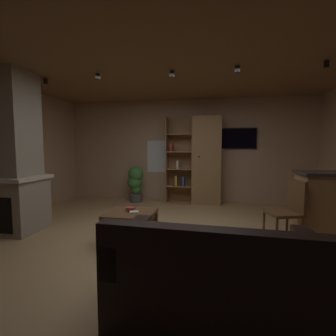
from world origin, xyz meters
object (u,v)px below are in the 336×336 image
object	(u,v)px
leather_couch	(213,281)
table_book_0	(134,212)
stone_fireplace	(9,161)
table_book_1	(130,208)
bookshelf_cabinet	(203,161)
wall_mounted_tv	(237,138)
potted_floor_plant	(136,182)
coffee_table	(131,218)
dining_chair	(289,208)

from	to	relation	value
leather_couch	table_book_0	bearing A→B (deg)	130.36
stone_fireplace	table_book_1	size ratio (longest dim) A/B	21.44
stone_fireplace	bookshelf_cabinet	world-z (taller)	stone_fireplace
bookshelf_cabinet	table_book_1	xyz separation A→B (m)	(-0.90, -2.68, -0.54)
table_book_1	wall_mounted_tv	size ratio (longest dim) A/B	0.13
bookshelf_cabinet	leather_couch	distance (m)	4.13
stone_fireplace	potted_floor_plant	size ratio (longest dim) A/B	2.83
bookshelf_cabinet	table_book_0	xyz separation A→B (m)	(-0.81, -2.78, -0.57)
potted_floor_plant	wall_mounted_tv	size ratio (longest dim) A/B	1.02
stone_fireplace	table_book_1	distance (m)	2.20
bookshelf_cabinet	wall_mounted_tv	distance (m)	1.01
leather_couch	table_book_1	distance (m)	1.82
coffee_table	potted_floor_plant	xyz separation A→B (m)	(-0.79, 2.59, 0.13)
stone_fireplace	coffee_table	world-z (taller)	stone_fireplace
table_book_0	table_book_1	size ratio (longest dim) A/B	1.02
table_book_1	dining_chair	world-z (taller)	dining_chair
coffee_table	table_book_0	bearing A→B (deg)	-41.78
dining_chair	bookshelf_cabinet	bearing A→B (deg)	118.83
bookshelf_cabinet	table_book_1	size ratio (longest dim) A/B	17.63
table_book_1	potted_floor_plant	world-z (taller)	potted_floor_plant
coffee_table	wall_mounted_tv	bearing A→B (deg)	59.75
potted_floor_plant	stone_fireplace	bearing A→B (deg)	-118.43
leather_couch	potted_floor_plant	distance (m)	4.39
coffee_table	table_book_1	size ratio (longest dim) A/B	5.56
stone_fireplace	table_book_1	world-z (taller)	stone_fireplace
bookshelf_cabinet	wall_mounted_tv	xyz separation A→B (m)	(0.82, 0.21, 0.55)
dining_chair	potted_floor_plant	world-z (taller)	dining_chair
potted_floor_plant	leather_couch	bearing A→B (deg)	-63.66
wall_mounted_tv	stone_fireplace	bearing A→B (deg)	-143.95
leather_couch	table_book_0	xyz separation A→B (m)	(-1.09, 1.28, 0.16)
bookshelf_cabinet	coffee_table	world-z (taller)	bookshelf_cabinet
table_book_0	table_book_1	world-z (taller)	table_book_1
table_book_1	potted_floor_plant	xyz separation A→B (m)	(-0.77, 2.55, 0.00)
bookshelf_cabinet	leather_couch	world-z (taller)	bookshelf_cabinet
leather_couch	coffee_table	world-z (taller)	leather_couch
coffee_table	table_book_1	bearing A→B (deg)	114.47
table_book_1	table_book_0	bearing A→B (deg)	-48.67
table_book_0	potted_floor_plant	bearing A→B (deg)	107.96
table_book_0	leather_couch	bearing A→B (deg)	-49.64
dining_chair	potted_floor_plant	bearing A→B (deg)	143.05
leather_couch	potted_floor_plant	xyz separation A→B (m)	(-1.95, 3.93, 0.19)
stone_fireplace	dining_chair	distance (m)	4.34
table_book_0	dining_chair	size ratio (longest dim) A/B	0.13
stone_fireplace	potted_floor_plant	distance (m)	2.85
table_book_1	bookshelf_cabinet	bearing A→B (deg)	71.38
table_book_1	wall_mounted_tv	bearing A→B (deg)	59.19
table_book_0	table_book_1	bearing A→B (deg)	131.33
leather_couch	stone_fireplace	bearing A→B (deg)	155.46
leather_couch	coffee_table	xyz separation A→B (m)	(-1.16, 1.34, 0.06)
dining_chair	wall_mounted_tv	size ratio (longest dim) A/B	1.04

